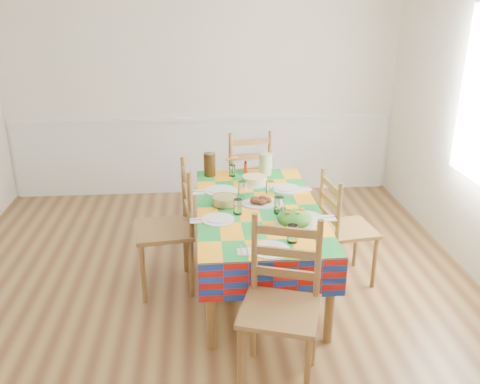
# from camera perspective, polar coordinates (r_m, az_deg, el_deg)

# --- Properties ---
(room) EXTENTS (4.58, 5.08, 2.78)m
(room) POSITION_cam_1_polar(r_m,az_deg,el_deg) (3.47, -3.85, 6.06)
(room) COLOR brown
(room) RESTS_ON ground
(wainscot) EXTENTS (4.41, 0.06, 0.92)m
(wainscot) POSITION_cam_1_polar(r_m,az_deg,el_deg) (6.10, -4.09, 4.37)
(wainscot) COLOR white
(wainscot) RESTS_ON room
(dining_table) EXTENTS (0.96, 1.79, 0.70)m
(dining_table) POSITION_cam_1_polar(r_m,az_deg,el_deg) (4.06, 1.99, -2.54)
(dining_table) COLOR brown
(dining_table) RESTS_ON room
(setting_near_head) EXTENTS (0.42, 0.28, 0.12)m
(setting_near_head) POSITION_cam_1_polar(r_m,az_deg,el_deg) (3.38, 4.25, -5.83)
(setting_near_head) COLOR silver
(setting_near_head) RESTS_ON dining_table
(setting_left_near) EXTENTS (0.45, 0.27, 0.12)m
(setting_left_near) POSITION_cam_1_polar(r_m,az_deg,el_deg) (3.80, -1.76, -2.56)
(setting_left_near) COLOR silver
(setting_left_near) RESTS_ON dining_table
(setting_left_far) EXTENTS (0.50, 0.30, 0.13)m
(setting_left_far) POSITION_cam_1_polar(r_m,az_deg,el_deg) (4.26, -1.38, 0.20)
(setting_left_far) COLOR silver
(setting_left_far) RESTS_ON dining_table
(setting_right_near) EXTENTS (0.52, 0.30, 0.13)m
(setting_right_near) POSITION_cam_1_polar(r_m,az_deg,el_deg) (3.84, 6.30, -2.41)
(setting_right_near) COLOR silver
(setting_right_near) RESTS_ON dining_table
(setting_right_far) EXTENTS (0.48, 0.27, 0.12)m
(setting_right_far) POSITION_cam_1_polar(r_m,az_deg,el_deg) (4.32, 4.64, 0.38)
(setting_right_far) COLOR silver
(setting_right_far) RESTS_ON dining_table
(meat_platter) EXTENTS (0.30, 0.22, 0.06)m
(meat_platter) POSITION_cam_1_polar(r_m,az_deg,el_deg) (4.04, 2.28, -1.10)
(meat_platter) COLOR silver
(meat_platter) RESTS_ON dining_table
(salad_platter) EXTENTS (0.29, 0.29, 0.12)m
(salad_platter) POSITION_cam_1_polar(r_m,az_deg,el_deg) (3.70, 6.12, -3.04)
(salad_platter) COLOR silver
(salad_platter) RESTS_ON dining_table
(pasta_bowl) EXTENTS (0.20, 0.20, 0.07)m
(pasta_bowl) POSITION_cam_1_polar(r_m,az_deg,el_deg) (4.03, -1.75, -0.98)
(pasta_bowl) COLOR white
(pasta_bowl) RESTS_ON dining_table
(cake) EXTENTS (0.25, 0.25, 0.07)m
(cake) POSITION_cam_1_polar(r_m,az_deg,el_deg) (4.48, 1.61, 1.35)
(cake) COLOR silver
(cake) RESTS_ON dining_table
(serving_utensils) EXTENTS (0.13, 0.29, 0.01)m
(serving_utensils) POSITION_cam_1_polar(r_m,az_deg,el_deg) (3.99, 4.64, -1.79)
(serving_utensils) COLOR black
(serving_utensils) RESTS_ON dining_table
(flower_vase) EXTENTS (0.12, 0.10, 0.20)m
(flower_vase) POSITION_cam_1_polar(r_m,az_deg,el_deg) (4.66, -0.90, 2.76)
(flower_vase) COLOR white
(flower_vase) RESTS_ON dining_table
(hot_sauce) EXTENTS (0.03, 0.03, 0.13)m
(hot_sauce) POSITION_cam_1_polar(r_m,az_deg,el_deg) (4.72, 0.63, 2.78)
(hot_sauce) COLOR #AD240D
(hot_sauce) RESTS_ON dining_table
(green_pitcher) EXTENTS (0.12, 0.12, 0.20)m
(green_pitcher) POSITION_cam_1_polar(r_m,az_deg,el_deg) (4.70, 2.88, 3.14)
(green_pitcher) COLOR #A5C68C
(green_pitcher) RESTS_ON dining_table
(tea_pitcher) EXTENTS (0.11, 0.11, 0.21)m
(tea_pitcher) POSITION_cam_1_polar(r_m,az_deg,el_deg) (4.67, -3.43, 3.09)
(tea_pitcher) COLOR black
(tea_pitcher) RESTS_ON dining_table
(name_card) EXTENTS (0.08, 0.03, 0.02)m
(name_card) POSITION_cam_1_polar(r_m,az_deg,el_deg) (3.27, 3.25, -7.12)
(name_card) COLOR silver
(name_card) RESTS_ON dining_table
(chair_near) EXTENTS (0.57, 0.56, 1.04)m
(chair_near) POSITION_cam_1_polar(r_m,az_deg,el_deg) (3.14, 4.62, -12.67)
(chair_near) COLOR brown
(chair_near) RESTS_ON room
(chair_far) EXTENTS (0.54, 0.52, 1.04)m
(chair_far) POSITION_cam_1_polar(r_m,az_deg,el_deg) (5.13, 0.67, 1.43)
(chair_far) COLOR brown
(chair_far) RESTS_ON room
(chair_left) EXTENTS (0.50, 0.52, 1.05)m
(chair_left) POSITION_cam_1_polar(r_m,az_deg,el_deg) (4.09, -7.91, -4.12)
(chair_left) COLOR brown
(chair_left) RESTS_ON room
(chair_right) EXTENTS (0.45, 0.47, 0.94)m
(chair_right) POSITION_cam_1_polar(r_m,az_deg,el_deg) (4.25, 11.54, -4.12)
(chair_right) COLOR brown
(chair_right) RESTS_ON room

